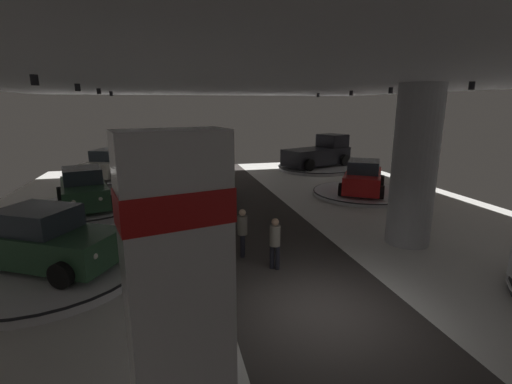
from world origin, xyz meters
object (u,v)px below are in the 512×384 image
display_car_far_left (84,189)px  visitor_walking_near (275,240)px  column_right (414,167)px  visitor_walking_far (243,230)px  display_platform_mid_left (49,269)px  display_car_deep_left (110,164)px  display_car_far_right (363,177)px  display_platform_deep_left (112,178)px  display_platform_deep_right (316,168)px  pickup_truck_deep_right (319,153)px  brand_sign_pylon (182,332)px  display_platform_far_left (86,208)px  display_platform_far_right (362,193)px  display_car_mid_left (44,240)px

display_car_far_left → visitor_walking_near: (6.71, -7.69, -0.20)m
column_right → visitor_walking_far: bearing=177.9°
display_platform_mid_left → display_car_deep_left: 13.57m
display_car_far_right → display_platform_deep_left: 15.55m
display_platform_deep_right → pickup_truck_deep_right: 1.10m
display_car_far_left → display_car_far_right: size_ratio=1.00×
column_right → display_car_far_right: size_ratio=1.22×
display_platform_deep_right → display_platform_deep_left: 14.42m
display_car_far_right → visitor_walking_far: bearing=-141.4°
pickup_truck_deep_right → display_platform_deep_left: bearing=-176.9°
brand_sign_pylon → display_car_deep_left: bearing=99.9°
brand_sign_pylon → visitor_walking_near: brand_sign_pylon is taller
column_right → visitor_walking_far: size_ratio=3.46×
display_platform_mid_left → display_car_far_left: bearing=92.1°
pickup_truck_deep_right → display_platform_deep_left: size_ratio=1.03×
pickup_truck_deep_right → visitor_walking_near: 17.60m
visitor_walking_far → visitor_walking_near: bearing=-57.4°
display_car_deep_left → display_platform_far_left: bearing=-91.5°
brand_sign_pylon → display_platform_deep_right: size_ratio=0.81×
column_right → pickup_truck_deep_right: 15.01m
display_platform_mid_left → display_car_far_right: display_car_far_right is taller
display_platform_far_right → visitor_walking_far: visitor_walking_far is taller
visitor_walking_far → column_right: bearing=-2.1°
visitor_walking_far → display_platform_mid_left: bearing=179.4°
display_car_far_left → visitor_walking_far: bearing=-47.6°
display_platform_mid_left → visitor_walking_far: (5.74, -0.06, 0.74)m
pickup_truck_deep_right → display_platform_deep_left: 14.75m
column_right → visitor_walking_far: (-5.96, 0.22, -1.84)m
display_car_deep_left → visitor_walking_near: bearing=-66.2°
display_platform_far_left → display_car_deep_left: bearing=88.5°
display_car_mid_left → display_car_far_right: (13.71, 6.28, -0.07)m
display_car_deep_left → display_platform_deep_left: bearing=69.3°
brand_sign_pylon → display_car_deep_left: brand_sign_pylon is taller
brand_sign_pylon → display_car_deep_left: size_ratio=1.00×
display_platform_mid_left → visitor_walking_far: visitor_walking_far is taller
brand_sign_pylon → display_platform_deep_right: bearing=63.2°
display_car_far_right → display_car_deep_left: 15.52m
display_platform_far_right → pickup_truck_deep_right: bearing=83.2°
column_right → display_platform_deep_right: (2.67, 14.51, -2.60)m
display_platform_deep_right → visitor_walking_far: visitor_walking_far is taller
display_car_deep_left → visitor_walking_far: bearing=-67.0°
visitor_walking_far → display_car_far_left: bearing=132.4°
display_car_far_right → display_car_far_left: bearing=179.3°
pickup_truck_deep_right → display_platform_far_right: size_ratio=1.08×
brand_sign_pylon → display_platform_far_left: 14.31m
display_platform_mid_left → display_car_far_right: 15.09m
column_right → pickup_truck_deep_right: bearing=78.6°
display_platform_far_right → visitor_walking_far: (-7.96, -6.38, 0.78)m
display_car_mid_left → display_platform_far_left: bearing=91.8°
display_platform_deep_left → column_right: bearing=-49.7°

